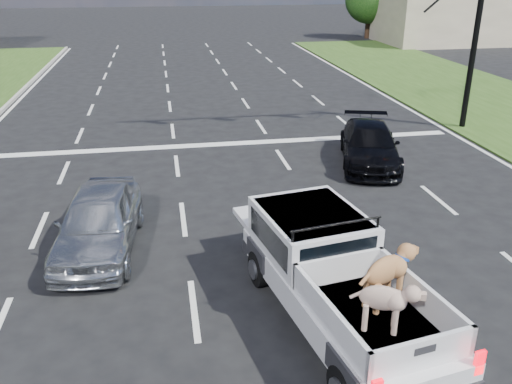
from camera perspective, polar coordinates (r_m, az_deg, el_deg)
The scene contains 7 objects.
ground at distance 10.68m, azimuth 3.04°, elevation -11.32°, with size 160.00×160.00×0.00m, color black.
road_markings at distance 16.43m, azimuth -2.03°, elevation 1.46°, with size 17.75×60.00×0.01m.
traffic_signal at distance 21.26m, azimuth 16.80°, elevation 18.54°, with size 9.11×0.31×7.00m.
building_right at distance 49.11m, azimuth 20.31°, elevation 16.63°, with size 12.00×7.00×3.60m, color #BDAF90.
pickup_truck at distance 9.81m, azimuth 8.33°, elevation -8.68°, with size 2.70×5.38×1.93m.
silver_sedan at distance 12.60m, azimuth -16.24°, elevation -2.98°, with size 1.65×4.11×1.40m, color #B4B8BC.
black_coupe at distance 17.88m, azimuth 11.87°, elevation 4.89°, with size 1.76×4.33×1.26m, color black.
Camera 1 is at (-2.08, -8.59, 6.00)m, focal length 38.00 mm.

